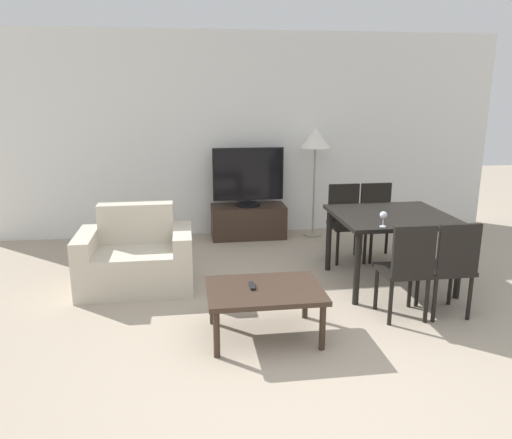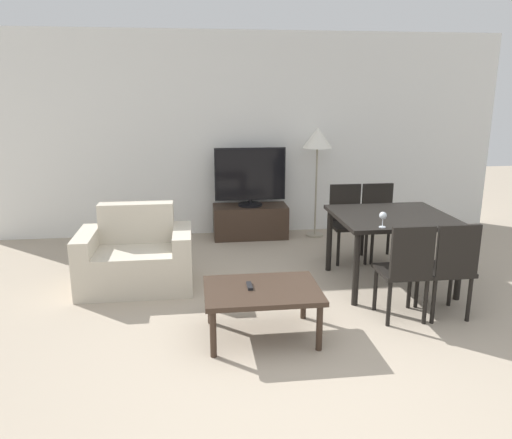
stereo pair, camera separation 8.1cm
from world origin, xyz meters
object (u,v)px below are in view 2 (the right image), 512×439
(armchair, at_px, (136,258))
(tv_stand, at_px, (250,221))
(floor_lamp, at_px, (317,142))
(tv, at_px, (250,177))
(remote_primary, at_px, (250,286))
(dining_table, at_px, (392,223))
(dining_chair_near_right, at_px, (450,265))
(coffee_table, at_px, (262,294))
(dining_chair_near, at_px, (406,267))
(dining_chair_far, at_px, (379,218))
(dining_chair_far_left, at_px, (347,219))
(wine_glass_left, at_px, (383,217))

(armchair, bearing_deg, tv_stand, 49.90)
(tv_stand, xyz_separation_m, floor_lamp, (0.89, -0.05, 1.07))
(tv, relative_size, floor_lamp, 0.64)
(tv, bearing_deg, armchair, -130.15)
(tv_stand, height_order, remote_primary, tv_stand)
(dining_table, bearing_deg, dining_chair_near_right, -76.61)
(armchair, bearing_deg, dining_table, -6.00)
(coffee_table, bearing_deg, tv, 85.44)
(tv_stand, distance_m, remote_primary, 2.81)
(dining_table, xyz_separation_m, dining_chair_near, (-0.20, -0.83, -0.16))
(dining_table, xyz_separation_m, dining_chair_near_right, (0.20, -0.83, -0.16))
(dining_chair_far, height_order, dining_chair_far_left, same)
(armchair, bearing_deg, floor_lamp, 34.62)
(floor_lamp, bearing_deg, tv_stand, 176.72)
(wine_glass_left, bearing_deg, dining_chair_far_left, 86.60)
(tv_stand, height_order, dining_table, dining_table)
(armchair, height_order, remote_primary, armchair)
(tv_stand, relative_size, dining_table, 0.87)
(tv_stand, bearing_deg, remote_primary, -96.58)
(armchair, bearing_deg, dining_chair_near, -24.95)
(remote_primary, bearing_deg, dining_table, 30.83)
(tv_stand, height_order, wine_glass_left, wine_glass_left)
(dining_table, distance_m, dining_chair_far_left, 0.87)
(armchair, bearing_deg, wine_glass_left, -17.29)
(dining_table, bearing_deg, floor_lamp, 100.37)
(coffee_table, relative_size, dining_chair_far_left, 1.05)
(tv_stand, height_order, dining_chair_near_right, dining_chair_near_right)
(dining_chair_far_left, xyz_separation_m, wine_glass_left, (-0.08, -1.28, 0.35))
(dining_chair_far, xyz_separation_m, wine_glass_left, (-0.47, -1.28, 0.35))
(tv_stand, distance_m, dining_chair_near_right, 3.06)
(remote_primary, bearing_deg, dining_chair_far_left, 52.48)
(tv, relative_size, dining_table, 0.83)
(dining_chair_far, height_order, dining_chair_near_right, same)
(dining_chair_far, bearing_deg, dining_chair_near, -103.39)
(armchair, relative_size, tv_stand, 1.13)
(floor_lamp, bearing_deg, coffee_table, -111.96)
(remote_primary, distance_m, wine_glass_left, 1.42)
(tv, relative_size, wine_glass_left, 6.44)
(dining_chair_near, relative_size, dining_chair_far, 1.00)
(armchair, distance_m, dining_chair_near, 2.62)
(dining_table, relative_size, remote_primary, 7.54)
(floor_lamp, bearing_deg, wine_glass_left, -88.53)
(dining_chair_far, distance_m, dining_chair_near_right, 1.66)
(tv, bearing_deg, dining_chair_near, -69.15)
(dining_chair_near, relative_size, dining_chair_near_right, 1.00)
(coffee_table, relative_size, dining_table, 0.82)
(dining_chair_near_right, relative_size, dining_chair_far_left, 1.00)
(dining_chair_near, bearing_deg, tv, 110.85)
(coffee_table, distance_m, dining_chair_far, 2.44)
(dining_chair_near, distance_m, dining_chair_far_left, 1.66)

